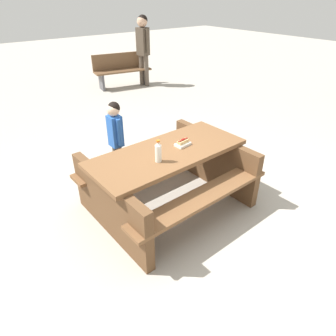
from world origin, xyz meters
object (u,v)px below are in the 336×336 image
Objects in this scene: soda_bottle at (158,152)px; child_in_coat at (115,131)px; park_bench_near at (122,69)px; bystander_adult at (143,42)px; hotdog_tray at (183,143)px; picnic_table at (168,174)px.

soda_bottle is 0.22× the size of child_in_coat.
bystander_adult is at bearing -26.60° from park_bench_near.
hotdog_tray is at bearing 16.49° from soda_bottle.
child_in_coat is 0.71× the size of park_bench_near.
hotdog_tray is (0.21, 0.00, 0.34)m from picnic_table.
park_bench_near is at bearing 65.58° from picnic_table.
child_in_coat is 4.64m from park_bench_near.
child_in_coat reaches higher than picnic_table.
child_in_coat reaches higher than soda_bottle.
soda_bottle is at bearing -93.86° from child_in_coat.
child_in_coat is (0.07, 1.06, -0.16)m from soda_bottle.
soda_bottle is at bearing -163.51° from hotdog_tray.
park_bench_near is 0.88× the size of bystander_adult.
hotdog_tray is 1.00m from child_in_coat.
bystander_adult reaches higher than soda_bottle.
picnic_table is 0.40m from hotdog_tray.
child_in_coat is at bearing 99.49° from picnic_table.
hotdog_tray reaches higher than picnic_table.
child_in_coat is (-0.37, 0.92, -0.08)m from hotdog_tray.
picnic_table is 1.68× the size of child_in_coat.
soda_bottle is 0.47m from hotdog_tray.
hotdog_tray is (0.44, 0.13, -0.08)m from soda_bottle.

